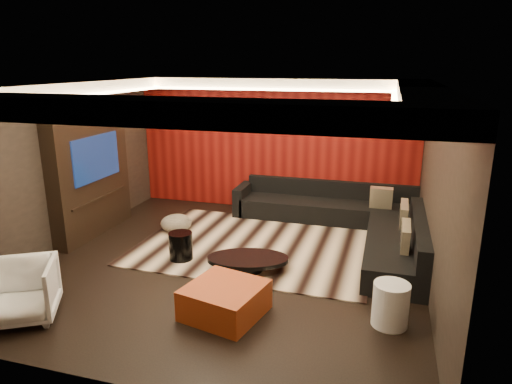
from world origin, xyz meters
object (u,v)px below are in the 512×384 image
(drum_stool, at_px, (181,246))
(sectional_sofa, at_px, (349,221))
(coffee_table, at_px, (248,263))
(orange_ottoman, at_px, (225,300))
(armchair, at_px, (21,292))
(white_side_table, at_px, (391,305))

(drum_stool, distance_m, sectional_sofa, 3.17)
(coffee_table, xyz_separation_m, drum_stool, (-1.16, 0.09, 0.12))
(orange_ottoman, xyz_separation_m, armchair, (-2.38, -0.80, 0.17))
(white_side_table, relative_size, sectional_sofa, 0.15)
(coffee_table, distance_m, white_side_table, 2.31)
(white_side_table, relative_size, orange_ottoman, 0.61)
(drum_stool, bearing_deg, orange_ottoman, -47.48)
(coffee_table, height_order, drum_stool, drum_stool)
(coffee_table, xyz_separation_m, armchair, (-2.29, -2.08, 0.24))
(coffee_table, height_order, white_side_table, white_side_table)
(white_side_table, distance_m, orange_ottoman, 2.04)
(white_side_table, relative_size, armchair, 0.67)
(coffee_table, relative_size, orange_ottoman, 1.40)
(armchair, bearing_deg, sectional_sofa, 18.59)
(orange_ottoman, bearing_deg, white_side_table, 9.42)
(drum_stool, height_order, white_side_table, white_side_table)
(sectional_sofa, bearing_deg, drum_stool, -142.19)
(coffee_table, distance_m, armchair, 3.10)
(armchair, xyz_separation_m, sectional_sofa, (3.63, 4.11, -0.11))
(drum_stool, height_order, orange_ottoman, drum_stool)
(coffee_table, xyz_separation_m, sectional_sofa, (1.34, 2.03, 0.14))
(drum_stool, bearing_deg, armchair, -117.53)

